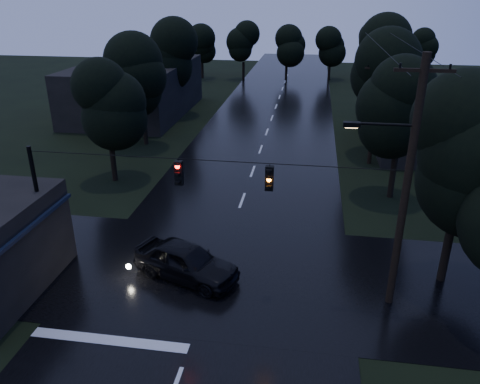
# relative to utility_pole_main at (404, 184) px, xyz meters

# --- Properties ---
(main_road) EXTENTS (12.00, 120.00, 0.02)m
(main_road) POSITION_rel_utility_pole_main_xyz_m (-7.41, 19.00, -5.26)
(main_road) COLOR black
(main_road) RESTS_ON ground
(cross_street) EXTENTS (60.00, 9.00, 0.02)m
(cross_street) POSITION_rel_utility_pole_main_xyz_m (-7.41, 1.00, -5.26)
(cross_street) COLOR black
(cross_street) RESTS_ON ground
(building_far_right) EXTENTS (10.00, 14.00, 4.40)m
(building_far_right) POSITION_rel_utility_pole_main_xyz_m (6.59, 23.00, -3.06)
(building_far_right) COLOR black
(building_far_right) RESTS_ON ground
(building_far_left) EXTENTS (10.00, 16.00, 5.00)m
(building_far_left) POSITION_rel_utility_pole_main_xyz_m (-21.41, 29.00, -2.76)
(building_far_left) COLOR black
(building_far_left) RESTS_ON ground
(utility_pole_main) EXTENTS (3.50, 0.30, 10.00)m
(utility_pole_main) POSITION_rel_utility_pole_main_xyz_m (0.00, 0.00, 0.00)
(utility_pole_main) COLOR black
(utility_pole_main) RESTS_ON ground
(utility_pole_far) EXTENTS (2.00, 0.30, 7.50)m
(utility_pole_far) POSITION_rel_utility_pole_main_xyz_m (0.89, 17.00, -1.38)
(utility_pole_far) COLOR black
(utility_pole_far) RESTS_ON ground
(anchor_pole_left) EXTENTS (0.18, 0.18, 6.00)m
(anchor_pole_left) POSITION_rel_utility_pole_main_xyz_m (-14.91, 0.00, -2.26)
(anchor_pole_left) COLOR black
(anchor_pole_left) RESTS_ON ground
(span_signals) EXTENTS (15.00, 0.37, 1.12)m
(span_signals) POSITION_rel_utility_pole_main_xyz_m (-6.85, -0.01, -0.01)
(span_signals) COLOR black
(span_signals) RESTS_ON ground
(tree_corner_near) EXTENTS (4.48, 4.48, 9.44)m
(tree_corner_near) POSITION_rel_utility_pole_main_xyz_m (2.59, 2.00, 0.74)
(tree_corner_near) COLOR black
(tree_corner_near) RESTS_ON ground
(tree_left_a) EXTENTS (3.92, 3.92, 8.26)m
(tree_left_a) POSITION_rel_utility_pole_main_xyz_m (-16.41, 11.00, -0.02)
(tree_left_a) COLOR black
(tree_left_a) RESTS_ON ground
(tree_left_b) EXTENTS (4.20, 4.20, 8.85)m
(tree_left_b) POSITION_rel_utility_pole_main_xyz_m (-17.01, 19.00, 0.36)
(tree_left_b) COLOR black
(tree_left_b) RESTS_ON ground
(tree_left_c) EXTENTS (4.48, 4.48, 9.44)m
(tree_left_c) POSITION_rel_utility_pole_main_xyz_m (-17.61, 29.00, 0.74)
(tree_left_c) COLOR black
(tree_left_c) RESTS_ON ground
(tree_right_a) EXTENTS (4.20, 4.20, 8.85)m
(tree_right_a) POSITION_rel_utility_pole_main_xyz_m (1.59, 11.00, 0.36)
(tree_right_a) COLOR black
(tree_right_a) RESTS_ON ground
(tree_right_b) EXTENTS (4.48, 4.48, 9.44)m
(tree_right_b) POSITION_rel_utility_pole_main_xyz_m (2.19, 19.00, 0.74)
(tree_right_b) COLOR black
(tree_right_b) RESTS_ON ground
(tree_right_c) EXTENTS (4.76, 4.76, 10.03)m
(tree_right_c) POSITION_rel_utility_pole_main_xyz_m (2.79, 29.00, 1.11)
(tree_right_c) COLOR black
(tree_right_c) RESTS_ON ground
(car) EXTENTS (5.26, 3.56, 1.66)m
(car) POSITION_rel_utility_pole_main_xyz_m (-8.65, 0.46, -4.43)
(car) COLOR black
(car) RESTS_ON ground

